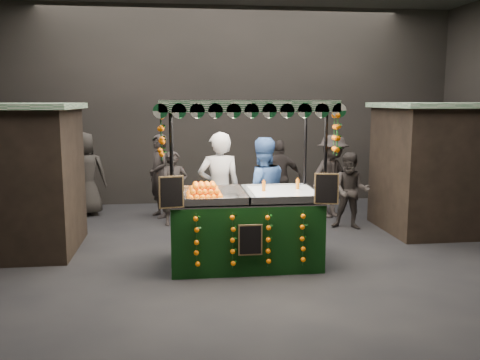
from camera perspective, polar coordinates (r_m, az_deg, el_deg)
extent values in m
plane|color=black|center=(8.84, 1.17, -8.65)|extent=(12.00, 12.00, 0.00)
cube|color=black|center=(13.40, -1.93, 8.14)|extent=(12.00, 0.10, 5.00)
cube|color=black|center=(3.57, 13.08, 6.16)|extent=(12.00, 0.10, 5.00)
cube|color=black|center=(11.43, 22.42, 1.09)|extent=(2.80, 2.00, 2.50)
cube|color=#125425|center=(11.34, 22.80, 7.61)|extent=(3.00, 2.20, 0.10)
cube|color=black|center=(8.43, 0.47, -5.74)|extent=(2.35, 1.28, 1.07)
cube|color=silver|center=(8.31, 0.47, -2.03)|extent=(2.35, 1.28, 0.04)
cylinder|color=black|center=(7.61, -7.48, -1.64)|extent=(0.05, 0.05, 2.56)
cylinder|color=black|center=(7.93, 9.29, -1.26)|extent=(0.05, 0.05, 2.56)
cylinder|color=black|center=(8.81, -7.45, -0.22)|extent=(0.05, 0.05, 2.56)
cylinder|color=black|center=(9.09, 7.13, 0.06)|extent=(0.05, 0.05, 2.56)
cube|color=#125425|center=(8.17, 0.49, 8.49)|extent=(2.62, 1.55, 0.09)
cube|color=white|center=(8.41, 4.81, -1.49)|extent=(1.05, 1.15, 0.09)
cube|color=black|center=(7.53, -7.57, -1.33)|extent=(0.36, 0.10, 0.47)
cube|color=black|center=(7.86, 9.50, -0.96)|extent=(0.36, 0.10, 0.47)
cube|color=black|center=(7.77, 1.14, -6.61)|extent=(0.36, 0.03, 0.47)
imported|color=gray|center=(9.28, -2.29, -1.15)|extent=(0.78, 0.53, 2.10)
imported|color=navy|center=(9.36, 2.41, -1.38)|extent=(1.04, 0.84, 2.00)
imported|color=#2C2624|center=(11.09, -7.27, -0.92)|extent=(0.62, 0.45, 1.59)
imported|color=#2C2623|center=(10.92, 12.10, -1.19)|extent=(0.95, 0.86, 1.59)
imported|color=#2E2725|center=(12.10, 4.42, 0.29)|extent=(1.04, 0.47, 1.74)
imported|color=#2E2725|center=(11.94, 10.14, 0.42)|extent=(1.40, 1.17, 1.88)
imported|color=black|center=(12.44, -16.67, 0.64)|extent=(1.00, 0.71, 1.94)
imported|color=black|center=(12.50, 20.19, 0.23)|extent=(1.39, 1.69, 1.82)
imported|color=#2C2624|center=(11.90, -8.89, 0.44)|extent=(0.70, 0.82, 1.89)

